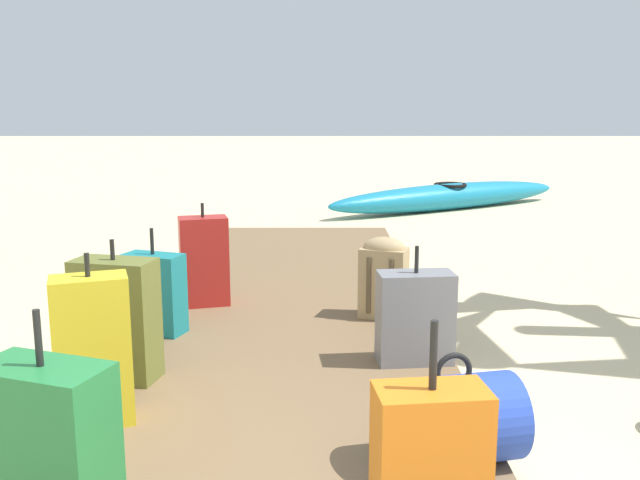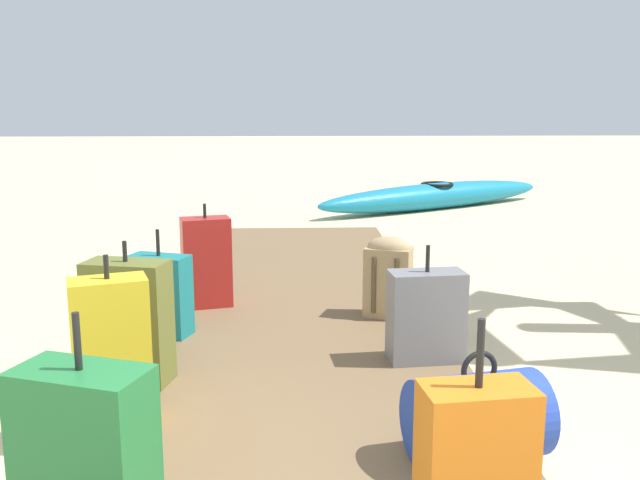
{
  "view_description": "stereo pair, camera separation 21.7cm",
  "coord_description": "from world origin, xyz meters",
  "px_view_note": "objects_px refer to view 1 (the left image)",
  "views": [
    {
      "loc": [
        0.24,
        -1.31,
        1.57
      ],
      "look_at": [
        0.22,
        3.87,
        0.55
      ],
      "focal_mm": 39.09,
      "sensor_mm": 36.0,
      "label": 1
    },
    {
      "loc": [
        0.02,
        -1.31,
        1.57
      ],
      "look_at": [
        0.22,
        3.87,
        0.55
      ],
      "focal_mm": 39.09,
      "sensor_mm": 36.0,
      "label": 2
    }
  ],
  "objects_px": {
    "suitcase_red": "(206,261)",
    "kayak": "(452,196)",
    "suitcase_yellow": "(95,351)",
    "suitcase_teal": "(157,293)",
    "suitcase_green": "(50,460)",
    "suitcase_olive": "(119,320)",
    "backpack_tan": "(386,275)",
    "duffel_bag_blue": "(454,420)",
    "suitcase_grey": "(417,318)"
  },
  "relations": [
    {
      "from": "suitcase_green",
      "to": "suitcase_teal",
      "type": "bearing_deg",
      "value": 94.65
    },
    {
      "from": "duffel_bag_blue",
      "to": "suitcase_grey",
      "type": "distance_m",
      "value": 1.17
    },
    {
      "from": "suitcase_olive",
      "to": "suitcase_green",
      "type": "xyz_separation_m",
      "value": [
        0.21,
        -1.51,
        -0.0
      ]
    },
    {
      "from": "backpack_tan",
      "to": "duffel_bag_blue",
      "type": "distance_m",
      "value": 2.04
    },
    {
      "from": "backpack_tan",
      "to": "suitcase_grey",
      "type": "relative_size",
      "value": 0.83
    },
    {
      "from": "suitcase_green",
      "to": "kayak",
      "type": "bearing_deg",
      "value": 70.95
    },
    {
      "from": "suitcase_olive",
      "to": "suitcase_red",
      "type": "bearing_deg",
      "value": 80.48
    },
    {
      "from": "duffel_bag_blue",
      "to": "suitcase_teal",
      "type": "bearing_deg",
      "value": 134.03
    },
    {
      "from": "suitcase_yellow",
      "to": "suitcase_olive",
      "type": "bearing_deg",
      "value": 94.96
    },
    {
      "from": "backpack_tan",
      "to": "suitcase_green",
      "type": "bearing_deg",
      "value": -117.13
    },
    {
      "from": "suitcase_olive",
      "to": "suitcase_green",
      "type": "height_order",
      "value": "suitcase_green"
    },
    {
      "from": "suitcase_red",
      "to": "suitcase_olive",
      "type": "height_order",
      "value": "suitcase_olive"
    },
    {
      "from": "backpack_tan",
      "to": "suitcase_olive",
      "type": "bearing_deg",
      "value": -144.08
    },
    {
      "from": "suitcase_olive",
      "to": "suitcase_yellow",
      "type": "relative_size",
      "value": 0.95
    },
    {
      "from": "suitcase_red",
      "to": "duffel_bag_blue",
      "type": "height_order",
      "value": "suitcase_red"
    },
    {
      "from": "suitcase_red",
      "to": "suitcase_yellow",
      "type": "bearing_deg",
      "value": -95.59
    },
    {
      "from": "duffel_bag_blue",
      "to": "suitcase_green",
      "type": "relative_size",
      "value": 0.74
    },
    {
      "from": "suitcase_grey",
      "to": "kayak",
      "type": "bearing_deg",
      "value": 77.86
    },
    {
      "from": "suitcase_red",
      "to": "suitcase_green",
      "type": "distance_m",
      "value": 2.94
    },
    {
      "from": "backpack_tan",
      "to": "suitcase_red",
      "type": "relative_size",
      "value": 0.75
    },
    {
      "from": "suitcase_olive",
      "to": "suitcase_teal",
      "type": "bearing_deg",
      "value": 88.55
    },
    {
      "from": "suitcase_teal",
      "to": "kayak",
      "type": "height_order",
      "value": "suitcase_teal"
    },
    {
      "from": "suitcase_teal",
      "to": "suitcase_yellow",
      "type": "bearing_deg",
      "value": -88.82
    },
    {
      "from": "suitcase_green",
      "to": "suitcase_grey",
      "type": "xyz_separation_m",
      "value": [
        1.45,
        1.76,
        -0.06
      ]
    },
    {
      "from": "backpack_tan",
      "to": "suitcase_yellow",
      "type": "relative_size",
      "value": 0.7
    },
    {
      "from": "suitcase_red",
      "to": "suitcase_teal",
      "type": "height_order",
      "value": "suitcase_red"
    },
    {
      "from": "kayak",
      "to": "suitcase_green",
      "type": "bearing_deg",
      "value": -109.05
    },
    {
      "from": "suitcase_green",
      "to": "suitcase_yellow",
      "type": "height_order",
      "value": "suitcase_green"
    },
    {
      "from": "kayak",
      "to": "suitcase_grey",
      "type": "bearing_deg",
      "value": -102.14
    },
    {
      "from": "suitcase_yellow",
      "to": "kayak",
      "type": "bearing_deg",
      "value": 67.58
    },
    {
      "from": "suitcase_teal",
      "to": "backpack_tan",
      "type": "bearing_deg",
      "value": 12.53
    },
    {
      "from": "backpack_tan",
      "to": "duffel_bag_blue",
      "type": "height_order",
      "value": "backpack_tan"
    },
    {
      "from": "suitcase_olive",
      "to": "backpack_tan",
      "type": "bearing_deg",
      "value": 35.92
    },
    {
      "from": "duffel_bag_blue",
      "to": "suitcase_red",
      "type": "bearing_deg",
      "value": 121.12
    },
    {
      "from": "suitcase_green",
      "to": "suitcase_teal",
      "type": "xyz_separation_m",
      "value": [
        -0.19,
        2.29,
        -0.07
      ]
    },
    {
      "from": "suitcase_yellow",
      "to": "suitcase_teal",
      "type": "xyz_separation_m",
      "value": [
        -0.03,
        1.33,
        -0.09
      ]
    },
    {
      "from": "suitcase_red",
      "to": "suitcase_yellow",
      "type": "xyz_separation_m",
      "value": [
        -0.19,
        -1.98,
        0.02
      ]
    },
    {
      "from": "suitcase_red",
      "to": "duffel_bag_blue",
      "type": "distance_m",
      "value": 2.75
    },
    {
      "from": "duffel_bag_blue",
      "to": "suitcase_grey",
      "type": "relative_size",
      "value": 0.9
    },
    {
      "from": "suitcase_green",
      "to": "kayak",
      "type": "relative_size",
      "value": 0.21
    },
    {
      "from": "suitcase_teal",
      "to": "kayak",
      "type": "relative_size",
      "value": 0.18
    },
    {
      "from": "backpack_tan",
      "to": "suitcase_yellow",
      "type": "xyz_separation_m",
      "value": [
        -1.51,
        -1.67,
        0.05
      ]
    },
    {
      "from": "backpack_tan",
      "to": "duffel_bag_blue",
      "type": "relative_size",
      "value": 0.92
    },
    {
      "from": "suitcase_olive",
      "to": "kayak",
      "type": "xyz_separation_m",
      "value": [
        3.06,
        6.76,
        -0.22
      ]
    },
    {
      "from": "kayak",
      "to": "backpack_tan",
      "type": "bearing_deg",
      "value": -104.96
    },
    {
      "from": "suitcase_yellow",
      "to": "kayak",
      "type": "xyz_separation_m",
      "value": [
        3.01,
        7.3,
        -0.24
      ]
    },
    {
      "from": "suitcase_green",
      "to": "kayak",
      "type": "distance_m",
      "value": 8.74
    },
    {
      "from": "suitcase_red",
      "to": "kayak",
      "type": "height_order",
      "value": "suitcase_red"
    },
    {
      "from": "suitcase_olive",
      "to": "suitcase_grey",
      "type": "relative_size",
      "value": 1.13
    },
    {
      "from": "suitcase_red",
      "to": "suitcase_grey",
      "type": "height_order",
      "value": "suitcase_red"
    }
  ]
}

